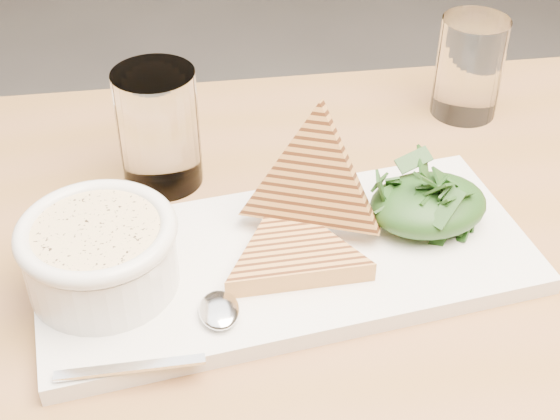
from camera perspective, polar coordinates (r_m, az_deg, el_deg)
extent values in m
cube|color=#95653B|center=(0.66, 4.44, -9.98)|extent=(1.39, 1.02, 0.04)
cube|color=white|center=(0.69, 0.44, -3.69)|extent=(0.44, 0.20, 0.02)
cylinder|color=white|center=(0.66, -12.92, -3.62)|extent=(0.12, 0.12, 0.05)
cylinder|color=beige|center=(0.64, -13.29, -1.64)|extent=(0.11, 0.11, 0.01)
torus|color=white|center=(0.64, -13.31, -1.50)|extent=(0.13, 0.13, 0.01)
ellipsoid|color=black|center=(0.72, 10.78, 0.38)|extent=(0.11, 0.09, 0.04)
ellipsoid|color=silver|center=(0.63, -4.48, -7.30)|extent=(0.04, 0.05, 0.01)
cube|color=silver|center=(0.60, -10.90, -11.25)|extent=(0.11, 0.02, 0.00)
cylinder|color=white|center=(0.78, -8.87, 5.90)|extent=(0.08, 0.08, 0.12)
cylinder|color=white|center=(0.91, 13.67, 10.11)|extent=(0.07, 0.07, 0.11)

